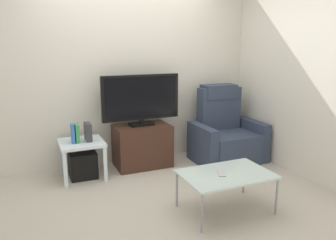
{
  "coord_description": "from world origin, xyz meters",
  "views": [
    {
      "loc": [
        -1.29,
        -3.34,
        1.67
      ],
      "look_at": [
        0.35,
        0.5,
        0.7
      ],
      "focal_mm": 35.3,
      "sensor_mm": 36.0,
      "label": 1
    }
  ],
  "objects_px": {
    "subwoofer_box": "(83,164)",
    "coffee_table": "(226,176)",
    "game_console": "(88,132)",
    "side_table": "(82,147)",
    "television": "(141,99)",
    "book_middle": "(77,133)",
    "book_leftmost": "(73,134)",
    "tv_stand": "(142,146)",
    "cell_phone": "(222,173)",
    "recliner_armchair": "(225,135)"
  },
  "relations": [
    {
      "from": "tv_stand",
      "to": "side_table",
      "type": "distance_m",
      "value": 0.84
    },
    {
      "from": "subwoofer_box",
      "to": "book_leftmost",
      "type": "relative_size",
      "value": 1.4
    },
    {
      "from": "book_leftmost",
      "to": "game_console",
      "type": "distance_m",
      "value": 0.19
    },
    {
      "from": "tv_stand",
      "to": "cell_phone",
      "type": "height_order",
      "value": "tv_stand"
    },
    {
      "from": "book_leftmost",
      "to": "coffee_table",
      "type": "relative_size",
      "value": 0.26
    },
    {
      "from": "game_console",
      "to": "coffee_table",
      "type": "height_order",
      "value": "game_console"
    },
    {
      "from": "television",
      "to": "subwoofer_box",
      "type": "xyz_separation_m",
      "value": [
        -0.83,
        -0.1,
        -0.78
      ]
    },
    {
      "from": "tv_stand",
      "to": "recliner_armchair",
      "type": "xyz_separation_m",
      "value": [
        1.2,
        -0.22,
        0.08
      ]
    },
    {
      "from": "game_console",
      "to": "subwoofer_box",
      "type": "bearing_deg",
      "value": -173.66
    },
    {
      "from": "game_console",
      "to": "book_leftmost",
      "type": "bearing_deg",
      "value": -171.03
    },
    {
      "from": "side_table",
      "to": "cell_phone",
      "type": "distance_m",
      "value": 1.85
    },
    {
      "from": "cell_phone",
      "to": "recliner_armchair",
      "type": "bearing_deg",
      "value": 81.68
    },
    {
      "from": "side_table",
      "to": "book_middle",
      "type": "height_order",
      "value": "book_middle"
    },
    {
      "from": "book_leftmost",
      "to": "game_console",
      "type": "xyz_separation_m",
      "value": [
        0.19,
        0.03,
        -0.01
      ]
    },
    {
      "from": "television",
      "to": "game_console",
      "type": "xyz_separation_m",
      "value": [
        -0.74,
        -0.09,
        -0.36
      ]
    },
    {
      "from": "side_table",
      "to": "book_middle",
      "type": "distance_m",
      "value": 0.2
    },
    {
      "from": "tv_stand",
      "to": "subwoofer_box",
      "type": "bearing_deg",
      "value": -174.36
    },
    {
      "from": "television",
      "to": "book_middle",
      "type": "xyz_separation_m",
      "value": [
        -0.88,
        -0.12,
        -0.36
      ]
    },
    {
      "from": "tv_stand",
      "to": "side_table",
      "type": "xyz_separation_m",
      "value": [
        -0.83,
        -0.08,
        0.11
      ]
    },
    {
      "from": "book_middle",
      "to": "game_console",
      "type": "xyz_separation_m",
      "value": [
        0.14,
        0.03,
        -0.0
      ]
    },
    {
      "from": "subwoofer_box",
      "to": "book_leftmost",
      "type": "height_order",
      "value": "book_leftmost"
    },
    {
      "from": "television",
      "to": "cell_phone",
      "type": "height_order",
      "value": "television"
    },
    {
      "from": "book_leftmost",
      "to": "book_middle",
      "type": "bearing_deg",
      "value": 0.0
    },
    {
      "from": "subwoofer_box",
      "to": "book_leftmost",
      "type": "xyz_separation_m",
      "value": [
        -0.1,
        -0.02,
        0.42
      ]
    },
    {
      "from": "side_table",
      "to": "game_console",
      "type": "relative_size",
      "value": 2.38
    },
    {
      "from": "subwoofer_box",
      "to": "book_middle",
      "type": "height_order",
      "value": "book_middle"
    },
    {
      "from": "tv_stand",
      "to": "television",
      "type": "relative_size",
      "value": 0.7
    },
    {
      "from": "game_console",
      "to": "book_middle",
      "type": "bearing_deg",
      "value": -167.64
    },
    {
      "from": "game_console",
      "to": "side_table",
      "type": "bearing_deg",
      "value": -173.66
    },
    {
      "from": "tv_stand",
      "to": "television",
      "type": "xyz_separation_m",
      "value": [
        0.0,
        0.02,
        0.65
      ]
    },
    {
      "from": "subwoofer_box",
      "to": "coffee_table",
      "type": "distance_m",
      "value": 1.9
    },
    {
      "from": "book_middle",
      "to": "subwoofer_box",
      "type": "bearing_deg",
      "value": 23.11
    },
    {
      "from": "book_middle",
      "to": "cell_phone",
      "type": "bearing_deg",
      "value": -50.55
    },
    {
      "from": "game_console",
      "to": "television",
      "type": "bearing_deg",
      "value": 6.99
    },
    {
      "from": "subwoofer_box",
      "to": "game_console",
      "type": "xyz_separation_m",
      "value": [
        0.09,
        0.01,
        0.42
      ]
    },
    {
      "from": "book_leftmost",
      "to": "book_middle",
      "type": "distance_m",
      "value": 0.05
    },
    {
      "from": "game_console",
      "to": "coffee_table",
      "type": "bearing_deg",
      "value": -53.18
    },
    {
      "from": "coffee_table",
      "to": "book_middle",
      "type": "bearing_deg",
      "value": 130.66
    },
    {
      "from": "subwoofer_box",
      "to": "recliner_armchair",
      "type": "bearing_deg",
      "value": -3.92
    },
    {
      "from": "tv_stand",
      "to": "subwoofer_box",
      "type": "height_order",
      "value": "tv_stand"
    },
    {
      "from": "cell_phone",
      "to": "book_middle",
      "type": "bearing_deg",
      "value": 155.2
    },
    {
      "from": "subwoofer_box",
      "to": "book_middle",
      "type": "xyz_separation_m",
      "value": [
        -0.05,
        -0.02,
        0.42
      ]
    },
    {
      "from": "book_leftmost",
      "to": "coffee_table",
      "type": "bearing_deg",
      "value": -48.15
    },
    {
      "from": "recliner_armchair",
      "to": "book_middle",
      "type": "distance_m",
      "value": 2.1
    },
    {
      "from": "recliner_armchair",
      "to": "subwoofer_box",
      "type": "height_order",
      "value": "recliner_armchair"
    },
    {
      "from": "cell_phone",
      "to": "side_table",
      "type": "bearing_deg",
      "value": 153.69
    },
    {
      "from": "tv_stand",
      "to": "book_leftmost",
      "type": "bearing_deg",
      "value": -173.74
    },
    {
      "from": "coffee_table",
      "to": "cell_phone",
      "type": "height_order",
      "value": "cell_phone"
    },
    {
      "from": "tv_stand",
      "to": "subwoofer_box",
      "type": "distance_m",
      "value": 0.84
    },
    {
      "from": "coffee_table",
      "to": "cell_phone",
      "type": "xyz_separation_m",
      "value": [
        -0.05,
        0.0,
        0.03
      ]
    }
  ]
}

